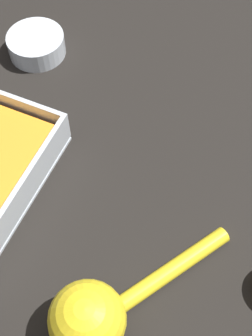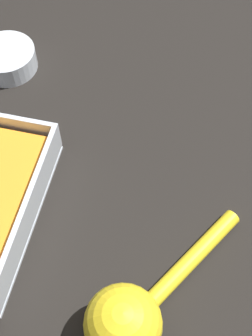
{
  "view_description": "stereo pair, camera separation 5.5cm",
  "coord_description": "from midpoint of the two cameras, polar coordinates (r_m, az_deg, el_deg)",
  "views": [
    {
      "loc": [
        -0.2,
        -0.29,
        0.49
      ],
      "look_at": [
        0.07,
        -0.17,
        0.03
      ],
      "focal_mm": 50.0,
      "sensor_mm": 36.0,
      "label": 1
    },
    {
      "loc": [
        -0.21,
        -0.24,
        0.49
      ],
      "look_at": [
        0.07,
        -0.17,
        0.03
      ],
      "focal_mm": 50.0,
      "sensor_mm": 36.0,
      "label": 2
    }
  ],
  "objects": [
    {
      "name": "spice_bowl",
      "position": [
        0.7,
        -8.61,
        14.45
      ],
      "size": [
        0.08,
        0.08,
        0.03
      ],
      "color": "silver",
      "rests_on": "ground_plane"
    },
    {
      "name": "lemon_squeezer",
      "position": [
        0.47,
        -0.16,
        -17.68
      ],
      "size": [
        0.2,
        0.14,
        0.08
      ],
      "rotation": [
        0.0,
        0.0,
        2.59
      ],
      "color": "yellow",
      "rests_on": "ground_plane"
    }
  ]
}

